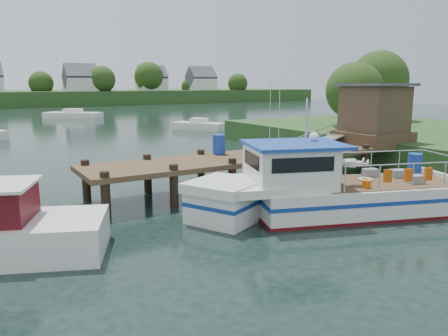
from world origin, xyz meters
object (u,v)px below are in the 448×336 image
moored_far (73,115)px  moored_c (316,124)px  dock (339,129)px  lobster_boat (322,190)px  moored_b (199,126)px

moored_far → moored_c: 31.46m
dock → lobster_boat: bearing=-139.4°
dock → moored_b: dock is taller
lobster_boat → moored_far: lobster_boat is taller
dock → moored_b: (3.88, 22.12, -1.82)m
moored_b → moored_c: moored_b is taller
dock → lobster_boat: (-5.55, -4.76, -1.38)m
dock → lobster_boat: 7.44m
lobster_boat → moored_c: 30.18m
lobster_boat → moored_c: (20.34, 22.29, -0.48)m
moored_c → dock: bearing=-132.4°
lobster_boat → dock: bearing=59.5°
dock → moored_b: bearing=80.1°
moored_far → lobster_boat: bearing=-67.8°
lobster_boat → moored_far: 48.02m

